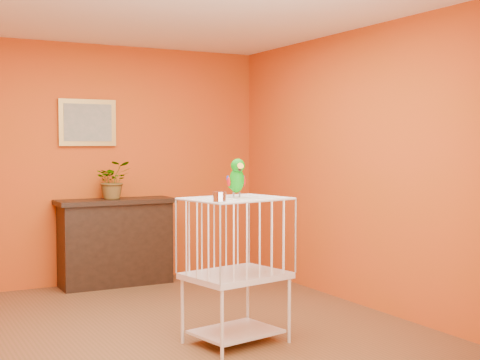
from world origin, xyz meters
TOP-DOWN VIEW (x-y plane):
  - ground at (0.00, 0.00)m, footprint 4.50×4.50m
  - room_shell at (0.00, 0.00)m, footprint 4.50×4.50m
  - console_cabinet at (0.24, 2.03)m, footprint 1.25×0.45m
  - potted_plant at (0.22, 2.07)m, footprint 0.42×0.45m
  - framed_picture at (0.00, 2.22)m, footprint 0.62×0.04m
  - birdcage at (0.39, -0.46)m, footprint 0.81×0.68m
  - feed_cup at (0.13, -0.71)m, footprint 0.10×0.10m
  - parrot at (0.43, -0.40)m, footprint 0.15×0.27m

SIDE VIEW (x-z plane):
  - ground at x=0.00m, z-range 0.00..0.00m
  - console_cabinet at x=0.24m, z-range 0.00..0.93m
  - birdcage at x=0.39m, z-range 0.02..1.13m
  - potted_plant at x=0.22m, z-range 0.93..1.25m
  - feed_cup at x=0.13m, z-range 1.11..1.18m
  - parrot at x=0.43m, z-range 1.11..1.41m
  - room_shell at x=0.00m, z-range -0.67..3.83m
  - framed_picture at x=0.00m, z-range 1.50..2.00m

